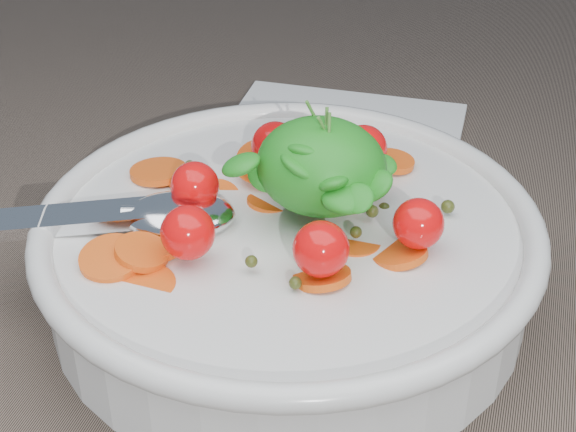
# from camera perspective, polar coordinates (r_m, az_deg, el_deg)

# --- Properties ---
(ground) EXTENTS (6.00, 6.00, 0.00)m
(ground) POSITION_cam_1_polar(r_m,az_deg,el_deg) (0.51, -0.80, -6.18)
(ground) COLOR #6B5A4C
(ground) RESTS_ON ground
(bowl) EXTENTS (0.31, 0.29, 0.12)m
(bowl) POSITION_cam_1_polar(r_m,az_deg,el_deg) (0.50, -0.01, -2.20)
(bowl) COLOR silver
(bowl) RESTS_ON ground
(napkin) EXTENTS (0.19, 0.16, 0.01)m
(napkin) POSITION_cam_1_polar(r_m,az_deg,el_deg) (0.68, 3.31, 4.97)
(napkin) COLOR white
(napkin) RESTS_ON ground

